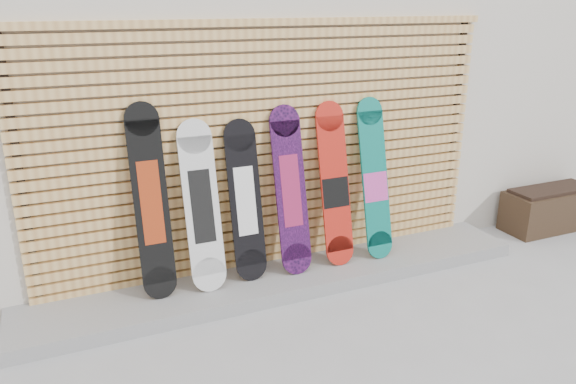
% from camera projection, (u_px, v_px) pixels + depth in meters
% --- Properties ---
extents(ground, '(80.00, 80.00, 0.00)m').
position_uv_depth(ground, '(334.00, 317.00, 4.54)').
color(ground, '#97979A').
rests_on(ground, ground).
extents(building, '(12.00, 5.00, 3.60)m').
position_uv_depth(building, '(244.00, 52.00, 7.18)').
color(building, beige).
rests_on(building, ground).
extents(concrete_step, '(4.60, 0.70, 0.12)m').
position_uv_depth(concrete_step, '(284.00, 278.00, 5.06)').
color(concrete_step, gray).
rests_on(concrete_step, ground).
extents(slat_wall, '(4.26, 0.08, 2.29)m').
position_uv_depth(slat_wall, '(271.00, 147.00, 4.94)').
color(slat_wall, tan).
rests_on(slat_wall, ground).
extents(planter_box, '(1.06, 0.44, 0.48)m').
position_uv_depth(planter_box, '(549.00, 208.00, 6.25)').
color(planter_box, '#2E2014').
rests_on(planter_box, ground).
extents(snowboard_0, '(0.27, 0.31, 1.58)m').
position_uv_depth(snowboard_0, '(151.00, 203.00, 4.46)').
color(snowboard_0, black).
rests_on(snowboard_0, concrete_step).
extents(snowboard_1, '(0.29, 0.35, 1.41)m').
position_uv_depth(snowboard_1, '(202.00, 206.00, 4.62)').
color(snowboard_1, silver).
rests_on(snowboard_1, concrete_step).
extents(snowboard_2, '(0.28, 0.31, 1.38)m').
position_uv_depth(snowboard_2, '(245.00, 201.00, 4.79)').
color(snowboard_2, black).
rests_on(snowboard_2, concrete_step).
extents(snowboard_3, '(0.28, 0.36, 1.47)m').
position_uv_depth(snowboard_3, '(291.00, 191.00, 4.91)').
color(snowboard_3, black).
rests_on(snowboard_3, concrete_step).
extents(snowboard_4, '(0.27, 0.35, 1.47)m').
position_uv_depth(snowboard_4, '(335.00, 186.00, 5.08)').
color(snowboard_4, red).
rests_on(snowboard_4, concrete_step).
extents(snowboard_5, '(0.26, 0.38, 1.48)m').
position_uv_depth(snowboard_5, '(375.00, 180.00, 5.22)').
color(snowboard_5, '#0B6D62').
rests_on(snowboard_5, concrete_step).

